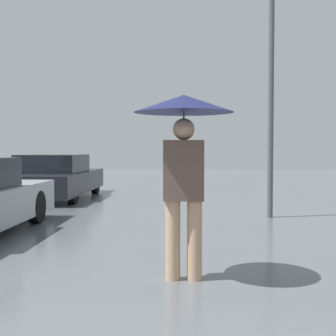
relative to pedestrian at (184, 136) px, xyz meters
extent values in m
cylinder|color=tan|center=(-0.11, 0.00, -1.07)|extent=(0.16, 0.16, 0.83)
cylinder|color=tan|center=(0.11, 0.00, -1.07)|extent=(0.16, 0.16, 0.83)
cube|color=brown|center=(0.00, 0.00, -0.35)|extent=(0.41, 0.24, 0.62)
sphere|color=tan|center=(0.00, 0.00, 0.07)|extent=(0.22, 0.22, 0.22)
cylinder|color=#515456|center=(0.00, 0.00, -0.08)|extent=(0.02, 0.02, 0.66)
cone|color=#191E4C|center=(0.00, 0.00, 0.33)|extent=(1.03, 1.03, 0.18)
cylinder|color=black|center=(-2.73, 3.60, -1.19)|extent=(0.18, 0.59, 0.59)
cube|color=black|center=(-3.61, 7.98, -1.04)|extent=(1.82, 4.52, 0.55)
cube|color=black|center=(-3.61, 7.75, -0.53)|extent=(1.55, 2.03, 0.48)
cylinder|color=black|center=(-4.43, 9.38, -1.18)|extent=(0.18, 0.62, 0.62)
cylinder|color=black|center=(-2.79, 9.38, -1.18)|extent=(0.18, 0.62, 0.62)
cylinder|color=black|center=(-4.43, 6.58, -1.18)|extent=(0.18, 0.62, 0.62)
cylinder|color=black|center=(-2.79, 6.58, -1.18)|extent=(0.18, 0.62, 0.62)
cylinder|color=#515456|center=(1.68, 4.49, 0.98)|extent=(0.11, 0.11, 4.95)
camera|label=1|loc=(0.04, -4.81, -0.13)|focal=50.00mm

